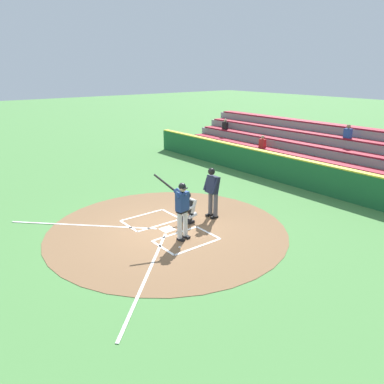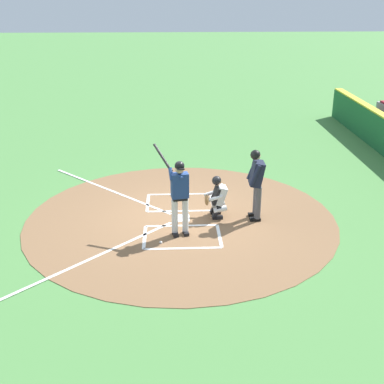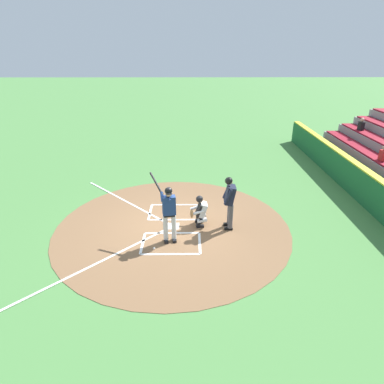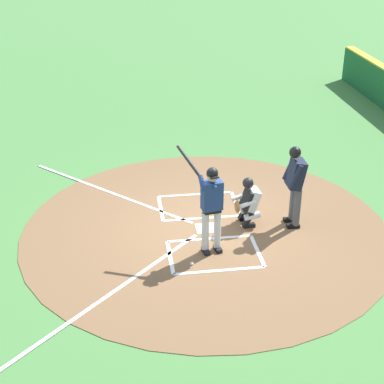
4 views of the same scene
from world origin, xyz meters
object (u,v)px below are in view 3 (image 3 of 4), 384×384
(batter, at_px, (169,210))
(catcher, at_px, (200,210))
(baseball, at_px, (154,248))
(plate_umpire, at_px, (230,199))

(batter, relative_size, catcher, 1.88)
(batter, distance_m, baseball, 1.25)
(baseball, bearing_deg, plate_umpire, -62.01)
(batter, distance_m, plate_umpire, 2.12)
(batter, relative_size, plate_umpire, 1.14)
(batter, xyz_separation_m, catcher, (0.97, -0.99, -0.51))
(plate_umpire, height_order, baseball, plate_umpire)
(catcher, bearing_deg, baseball, 135.06)
(baseball, bearing_deg, catcher, -44.94)
(plate_umpire, bearing_deg, catcher, 80.48)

